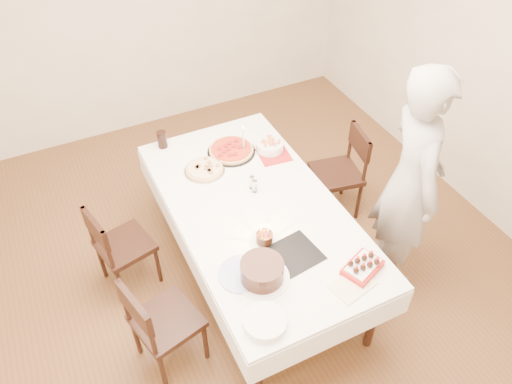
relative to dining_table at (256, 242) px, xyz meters
name	(u,v)px	position (x,y,z in m)	size (l,w,h in m)	color
floor	(250,277)	(-0.07, -0.03, -0.38)	(5.00, 5.00, 0.00)	brown
wall_back	(137,3)	(-0.07, 2.47, 0.98)	(4.50, 0.04, 2.70)	beige
wall_right	(509,68)	(2.18, -0.03, 0.98)	(0.04, 5.00, 2.70)	beige
dining_table	(256,242)	(0.00, 0.00, 0.00)	(1.14, 2.14, 0.75)	white
chair_right_savory	(336,174)	(0.96, 0.36, 0.05)	(0.43, 0.43, 0.85)	black
chair_left_savory	(125,245)	(-0.93, 0.38, 0.03)	(0.42, 0.42, 0.81)	black
chair_left_dessert	(167,321)	(-0.85, -0.40, 0.05)	(0.44, 0.44, 0.86)	black
person	(411,182)	(1.02, -0.42, 0.55)	(0.67, 0.44, 1.85)	#A9A5A0
pizza_white	(204,169)	(-0.19, 0.54, 0.40)	(0.32, 0.32, 0.04)	beige
pizza_pepperoni	(231,150)	(0.10, 0.66, 0.40)	(0.39, 0.39, 0.04)	red
red_placemat	(274,155)	(0.40, 0.48, 0.38)	(0.25, 0.25, 0.01)	#B21E1E
pasta_bowl	(270,146)	(0.40, 0.55, 0.42)	(0.22, 0.22, 0.07)	white
taper_candle	(244,139)	(0.20, 0.64, 0.50)	(0.05, 0.05, 0.25)	white
shaker_pair	(255,186)	(0.06, 0.16, 0.43)	(0.09, 0.09, 0.11)	white
cola_glass	(162,140)	(-0.38, 0.98, 0.45)	(0.08, 0.08, 0.15)	black
layer_cake	(262,271)	(-0.24, -0.59, 0.44)	(0.35, 0.35, 0.14)	black
cake_board	(295,254)	(0.04, -0.50, 0.38)	(0.30, 0.30, 0.01)	black
birthday_cake	(265,234)	(-0.09, -0.32, 0.45)	(0.11, 0.11, 0.13)	#321C0D
strawberry_box	(363,267)	(0.36, -0.81, 0.41)	(0.26, 0.17, 0.07)	#AA1813
box_lid	(353,285)	(0.24, -0.88, 0.38)	(0.27, 0.18, 0.02)	beige
plate_stack	(265,322)	(-0.38, -0.89, 0.40)	(0.26, 0.26, 0.05)	white
china_plate	(242,274)	(-0.35, -0.50, 0.38)	(0.31, 0.31, 0.01)	white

